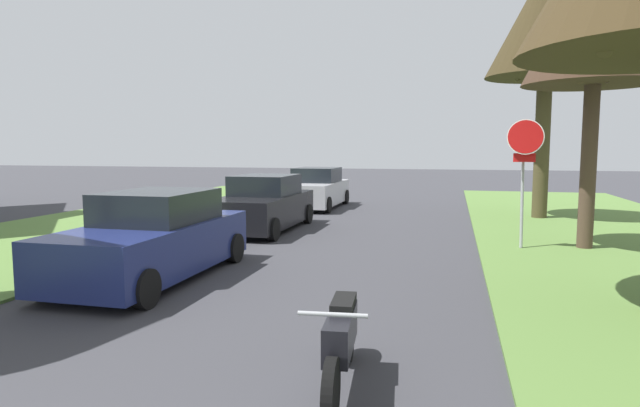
{
  "coord_description": "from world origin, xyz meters",
  "views": [
    {
      "loc": [
        2.99,
        0.08,
        2.36
      ],
      "look_at": [
        0.85,
        8.63,
        1.44
      ],
      "focal_mm": 29.89,
      "sensor_mm": 36.0,
      "label": 1
    }
  ],
  "objects": [
    {
      "name": "street_tree_right_far",
      "position": [
        5.82,
        18.93,
        6.43
      ],
      "size": [
        3.8,
        3.8,
        8.34
      ],
      "color": "#473E25",
      "rests_on": "grass_verge_right"
    },
    {
      "name": "parked_motorcycle",
      "position": [
        1.97,
        5.0,
        0.48
      ],
      "size": [
        0.6,
        2.05,
        0.97
      ],
      "color": "black",
      "rests_on": "ground"
    },
    {
      "name": "parked_sedan_black",
      "position": [
        -2.28,
        14.45,
        0.72
      ],
      "size": [
        1.94,
        4.4,
        1.57
      ],
      "color": "black",
      "rests_on": "ground"
    },
    {
      "name": "parked_sedan_navy",
      "position": [
        -2.22,
        8.55,
        0.72
      ],
      "size": [
        1.94,
        4.4,
        1.57
      ],
      "color": "navy",
      "rests_on": "ground"
    },
    {
      "name": "parked_sedan_silver",
      "position": [
        -2.25,
        20.41,
        0.72
      ],
      "size": [
        1.94,
        4.4,
        1.57
      ],
      "color": "#BCBCC1",
      "rests_on": "ground"
    },
    {
      "name": "street_tree_right_mid_b",
      "position": [
        6.0,
        13.4,
        5.31
      ],
      "size": [
        3.09,
        3.09,
        6.91
      ],
      "color": "#4D3A2C",
      "rests_on": "grass_verge_right"
    },
    {
      "name": "stop_sign_far",
      "position": [
        4.57,
        13.02,
        2.19
      ],
      "size": [
        0.81,
        0.41,
        2.96
      ],
      "color": "#9EA0A5",
      "rests_on": "grass_verge_right"
    }
  ]
}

